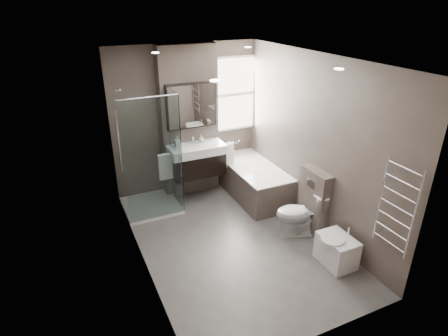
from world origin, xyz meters
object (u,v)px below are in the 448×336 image
bathtub (253,179)px  toilet (300,213)px  bidet (336,250)px  vanity (197,159)px

bathtub → toilet: bearing=-88.1°
toilet → bidet: size_ratio=1.34×
toilet → bidet: toilet is taller
vanity → bathtub: size_ratio=0.59×
vanity → bathtub: vanity is taller
bathtub → toilet: size_ratio=2.26×
vanity → bathtub: bearing=-19.4°
bathtub → toilet: toilet is taller
bathtub → bidet: size_ratio=3.04×
toilet → vanity: bearing=-131.3°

